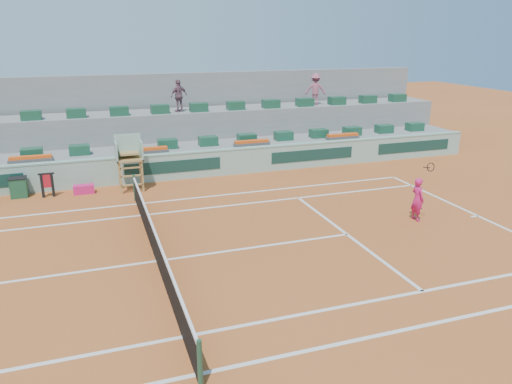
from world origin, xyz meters
TOP-DOWN VIEW (x-y plane):
  - ground at (0.00, 0.00)m, footprint 90.00×90.00m
  - seating_tier_lower at (0.00, 10.70)m, footprint 36.00×4.00m
  - seating_tier_upper at (0.00, 12.30)m, footprint 36.00×2.40m
  - stadium_back_wall at (0.00, 13.90)m, footprint 36.00×0.40m
  - player_bag at (-1.96, 7.61)m, footprint 0.85×0.38m
  - spectator_mid at (3.04, 11.90)m, footprint 1.05×0.75m
  - spectator_right at (10.77, 11.99)m, footprint 1.29×1.03m
  - court_lines at (0.00, 0.00)m, footprint 23.89×11.09m
  - tennis_net at (0.00, 0.00)m, footprint 0.10×11.97m
  - advertising_hoarding at (0.02, 8.50)m, footprint 36.00×0.34m
  - umpire_chair at (0.00, 7.50)m, footprint 1.10×0.90m
  - seat_row_lower at (0.00, 9.80)m, footprint 32.90×0.60m
  - seat_row_upper at (0.00, 11.70)m, footprint 32.90×0.60m
  - flower_planters at (-1.50, 9.00)m, footprint 26.80×0.36m
  - drink_cooler_a at (-4.49, 7.98)m, footprint 0.68×0.59m
  - towel_rack at (-3.36, 7.59)m, footprint 0.63×0.11m
  - tennis_player at (9.45, 0.43)m, footprint 0.41×0.86m

SIDE VIEW (x-z plane):
  - ground at x=0.00m, z-range 0.00..0.00m
  - court_lines at x=0.00m, z-range 0.00..0.01m
  - player_bag at x=-1.96m, z-range 0.00..0.38m
  - drink_cooler_a at x=-4.49m, z-range 0.00..0.84m
  - tennis_net at x=0.00m, z-range -0.02..1.08m
  - seating_tier_lower at x=0.00m, z-range 0.00..1.20m
  - towel_rack at x=-3.36m, z-range 0.09..1.12m
  - advertising_hoarding at x=0.02m, z-range 0.00..1.26m
  - tennis_player at x=9.45m, z-range -0.34..1.94m
  - seating_tier_upper at x=0.00m, z-range 0.00..2.60m
  - flower_planters at x=-1.50m, z-range 1.19..1.47m
  - seat_row_lower at x=0.00m, z-range 1.20..1.64m
  - umpire_chair at x=0.00m, z-range 0.34..2.74m
  - stadium_back_wall at x=0.00m, z-range 0.00..4.40m
  - seat_row_upper at x=0.00m, z-range 2.60..3.04m
  - spectator_mid at x=3.04m, z-range 2.60..4.25m
  - spectator_right at x=10.77m, z-range 2.60..4.34m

